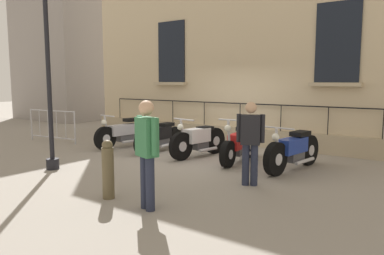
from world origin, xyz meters
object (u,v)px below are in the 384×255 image
Objects in this scene: motorcycle_black at (160,137)px; bollard at (108,169)px; crowd_barrier at (52,125)px; motorcycle_red at (239,146)px; motorcycle_silver at (124,133)px; motorcycle_white at (198,140)px; pedestrian_standing at (250,139)px; pedestrian_walking at (147,149)px; motorcycle_blue at (293,151)px; lamppost at (46,12)px.

bollard is (3.78, 2.11, 0.10)m from motorcycle_black.
motorcycle_red is at bearing 97.32° from crowd_barrier.
motorcycle_silver is 1.03× the size of motorcycle_white.
pedestrian_standing is (1.63, 2.34, 0.45)m from motorcycle_white.
pedestrian_standing reaches higher than motorcycle_red.
motorcycle_black is at bearing -89.83° from motorcycle_red.
pedestrian_walking is (3.63, 4.30, 0.53)m from motorcycle_silver.
pedestrian_walking is at bearing -12.74° from motorcycle_blue.
motorcycle_black is at bearing -91.10° from motorcycle_white.
motorcycle_white reaches higher than motorcycle_black.
bollard is at bearing -25.03° from motorcycle_blue.
motorcycle_black is 1.06× the size of motorcycle_white.
motorcycle_silver is 4.95m from bollard.
motorcycle_silver is 5.65m from pedestrian_walking.
motorcycle_black is at bearing -114.23° from pedestrian_standing.
pedestrian_standing is at bearing 73.34° from motorcycle_silver.
pedestrian_walking is at bearing 24.03° from motorcycle_white.
crowd_barrier is (0.82, -3.91, 0.16)m from motorcycle_black.
motorcycle_white is 0.96× the size of crowd_barrier.
motorcycle_white is 1.24× the size of pedestrian_standing.
motorcycle_silver is 3.80m from motorcycle_red.
lamppost is 4.98m from crowd_barrier.
motorcycle_red is 3.88m from pedestrian_walking.
motorcycle_white is 0.91× the size of motorcycle_blue.
lamppost reaches higher than motorcycle_white.
motorcycle_silver is 2.01× the size of bollard.
lamppost is (3.10, -4.42, 3.01)m from motorcycle_blue.
motorcycle_black is 1.09× the size of motorcycle_red.
pedestrian_walking reaches higher than bollard.
bollard is at bearing 29.17° from motorcycle_black.
lamppost is (3.08, -0.53, 3.03)m from motorcycle_black.
motorcycle_blue is 4.19m from bollard.
motorcycle_red is (-0.03, 1.18, -0.03)m from motorcycle_white.
motorcycle_red is at bearing 90.17° from motorcycle_black.
pedestrian_standing is 2.24m from pedestrian_walking.
motorcycle_red is at bearing -89.56° from motorcycle_blue.
crowd_barrier is 1.21× the size of pedestrian_walking.
motorcycle_blue is 2.15× the size of bollard.
lamppost reaches higher than pedestrian_walking.
bollard is (3.61, 3.39, 0.08)m from motorcycle_silver.
crowd_barrier is (0.84, -7.80, 0.13)m from motorcycle_blue.
bollard reaches higher than motorcycle_black.
motorcycle_black is 3.89m from motorcycle_blue.
motorcycle_silver is 5.19m from pedestrian_standing.
bollard is at bearing -6.20° from motorcycle_red.
motorcycle_black is at bearing 97.67° from motorcycle_silver.
lamppost is at bearing -104.78° from bollard.
motorcycle_blue is 1.35× the size of pedestrian_standing.
motorcycle_silver is 0.99× the size of crowd_barrier.
pedestrian_standing reaches higher than crowd_barrier.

